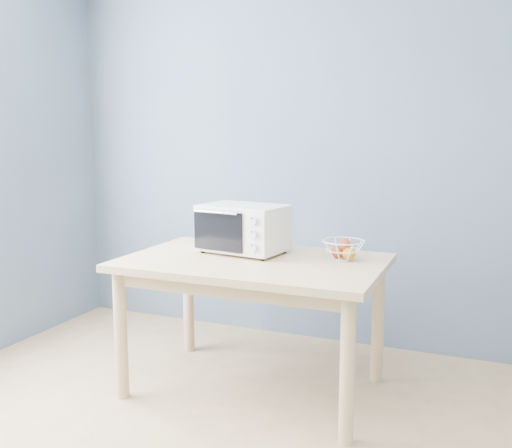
% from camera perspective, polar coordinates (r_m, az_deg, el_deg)
% --- Properties ---
extents(room, '(4.01, 4.51, 2.61)m').
position_cam_1_polar(room, '(1.77, -10.55, 4.83)').
color(room, tan).
rests_on(room, ground).
extents(dining_table, '(1.40, 0.90, 0.75)m').
position_cam_1_polar(dining_table, '(3.14, -0.25, -5.32)').
color(dining_table, tan).
rests_on(dining_table, ground).
extents(toaster_oven, '(0.51, 0.39, 0.28)m').
position_cam_1_polar(toaster_oven, '(3.26, -1.59, -0.35)').
color(toaster_oven, silver).
rests_on(toaster_oven, dining_table).
extents(fruit_basket, '(0.25, 0.25, 0.12)m').
position_cam_1_polar(fruit_basket, '(3.12, 8.77, -2.49)').
color(fruit_basket, white).
rests_on(fruit_basket, dining_table).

